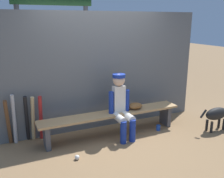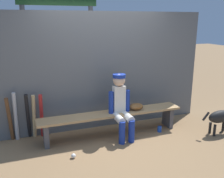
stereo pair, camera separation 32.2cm
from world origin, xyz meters
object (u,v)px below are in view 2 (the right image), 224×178
Objects in this scene: bat_wood_dark at (10,119)px; baseball at (73,156)px; bat_aluminum_silver at (16,117)px; scoreboard at (61,7)px; baseball_glove at (136,107)px; player_seated at (121,104)px; bat_aluminum_red at (42,116)px; bat_wood_natural at (34,116)px; bat_aluminum_black at (28,116)px; dugout_bench at (112,117)px; dog at (223,116)px; cup_on_bench at (115,108)px; cup_on_ground at (159,129)px.

bat_wood_dark is 11.33× the size of baseball.
bat_aluminum_silver is 2.43m from scoreboard.
player_seated is at bearing -162.67° from baseball_glove.
baseball_glove is 2.18m from bat_aluminum_silver.
bat_wood_natural is (-0.13, 0.05, -0.01)m from bat_aluminum_red.
bat_aluminum_black reaches higher than baseball.
baseball_glove is at bearing -9.29° from bat_wood_dark.
bat_aluminum_silver reaches higher than bat_aluminum_black.
bat_wood_dark is (-0.31, -0.01, -0.02)m from bat_aluminum_black.
dugout_bench is at bearing -12.78° from bat_aluminum_silver.
bat_wood_dark is at bearing 165.04° from dog.
dugout_bench is 2.33× the size of player_seated.
bat_wood_natural is at bearing 0.79° from bat_aluminum_silver.
dugout_bench is 9.65× the size of baseball_glove.
scoreboard reaches higher than bat_wood_dark.
bat_aluminum_silver is (-2.15, 0.38, -0.05)m from baseball_glove.
bat_wood_natural is at bearing -124.80° from scoreboard.
baseball_glove is 0.40m from cup_on_bench.
bat_aluminum_red is 3.36m from dog.
scoreboard reaches higher than dugout_bench.
scoreboard is (0.25, 2.03, 2.31)m from baseball.
bat_wood_dark is 7.62× the size of cup_on_bench.
bat_aluminum_black is 0.97× the size of bat_aluminum_silver.
bat_aluminum_red reaches higher than cup_on_bench.
dog is (3.45, -1.01, -0.10)m from bat_aluminum_black.
bat_wood_dark is (-2.25, 0.37, -0.09)m from baseball_glove.
bat_aluminum_black reaches higher than dugout_bench.
scoreboard reaches higher than baseball_glove.
scoreboard is at bearing 55.20° from bat_wood_natural.
scoreboard is (0.63, 1.13, 1.93)m from bat_aluminum_red.
player_seated is 10.53× the size of cup_on_ground.
dugout_bench is 0.33m from player_seated.
bat_aluminum_red is at bearing 162.03° from player_seated.
bat_aluminum_red reaches higher than bat_wood_dark.
baseball is (0.91, -0.94, -0.38)m from bat_wood_dark.
dugout_bench is at bearing -14.57° from bat_aluminum_black.
dugout_bench is at bearing -15.14° from bat_aluminum_red.
bat_wood_natural is 0.31m from bat_aluminum_silver.
bat_aluminum_black is 0.21m from bat_aluminum_silver.
cup_on_bench is at bearing 159.71° from dog.
bat_aluminum_red is 0.24m from bat_aluminum_black.
baseball_glove reaches higher than cup_on_bench.
bat_aluminum_red reaches higher than baseball.
cup_on_ground is at bearing 12.19° from baseball.
baseball is (-0.99, -0.46, -0.59)m from player_seated.
scoreboard is at bearing 45.70° from bat_aluminum_silver.
bat_aluminum_silver is at bearing -179.56° from bat_aluminum_black.
player_seated reaches higher than bat_aluminum_silver.
baseball_glove is 2.59m from scoreboard.
cup_on_ground is at bearing -5.86° from player_seated.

